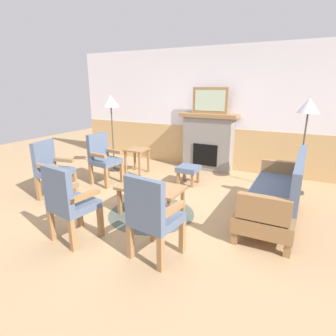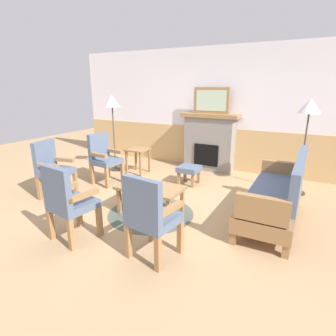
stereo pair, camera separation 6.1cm
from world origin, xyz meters
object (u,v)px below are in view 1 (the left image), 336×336
(couch, at_px, (276,195))
(floor_lamp_by_chairs, at_px, (111,106))
(book_on_table, at_px, (142,185))
(floor_lamp_by_couch, at_px, (308,112))
(side_table, at_px, (137,154))
(footstool, at_px, (188,170))
(armchair_by_window_left, at_px, (51,167))
(fireplace, at_px, (208,141))
(armchair_front_center, at_px, (69,200))
(framed_picture, at_px, (210,100))
(armchair_front_left, at_px, (152,214))
(armchair_near_fireplace, at_px, (103,157))
(coffee_table, at_px, (151,190))

(couch, relative_size, floor_lamp_by_chairs, 1.07)
(book_on_table, bearing_deg, floor_lamp_by_couch, 43.88)
(floor_lamp_by_couch, bearing_deg, side_table, -174.34)
(footstool, bearing_deg, couch, -27.49)
(couch, xyz_separation_m, side_table, (-3.00, 1.02, 0.04))
(couch, height_order, armchair_by_window_left, same)
(fireplace, distance_m, armchair_by_window_left, 3.36)
(floor_lamp_by_couch, bearing_deg, armchair_front_center, -128.39)
(fireplace, height_order, floor_lamp_by_chairs, floor_lamp_by_chairs)
(fireplace, bearing_deg, framed_picture, 90.00)
(couch, bearing_deg, fireplace, 130.30)
(armchair_front_left, relative_size, floor_lamp_by_chairs, 0.58)
(armchair_front_center, bearing_deg, armchair_front_left, 7.35)
(couch, distance_m, armchair_near_fireplace, 3.24)
(footstool, distance_m, side_table, 1.30)
(couch, bearing_deg, coffee_table, -160.33)
(footstool, bearing_deg, floor_lamp_by_couch, 12.94)
(armchair_front_left, bearing_deg, side_table, 126.44)
(fireplace, height_order, book_on_table, fireplace)
(armchair_by_window_left, xyz_separation_m, armchair_front_left, (2.44, -0.77, 0.00))
(floor_lamp_by_couch, bearing_deg, armchair_front_left, -114.55)
(framed_picture, bearing_deg, coffee_table, -89.07)
(book_on_table, height_order, armchair_near_fireplace, armchair_near_fireplace)
(floor_lamp_by_chairs, bearing_deg, side_table, 5.20)
(fireplace, xyz_separation_m, couch, (1.72, -2.03, -0.26))
(armchair_near_fireplace, bearing_deg, floor_lamp_by_chairs, 114.67)
(couch, height_order, footstool, couch)
(armchair_front_left, bearing_deg, framed_picture, 99.97)
(floor_lamp_by_chairs, bearing_deg, framed_picture, 29.71)
(fireplace, relative_size, framed_picture, 1.62)
(fireplace, xyz_separation_m, armchair_near_fireplace, (-1.51, -1.85, -0.11))
(footstool, relative_size, floor_lamp_by_chairs, 0.24)
(footstool, height_order, armchair_front_center, armchair_front_center)
(framed_picture, xyz_separation_m, armchair_front_left, (0.63, -3.60, -1.02))
(floor_lamp_by_couch, bearing_deg, book_on_table, -136.12)
(armchair_near_fireplace, relative_size, armchair_front_left, 1.00)
(book_on_table, bearing_deg, framed_picture, 87.93)
(framed_picture, height_order, footstool, framed_picture)
(couch, relative_size, side_table, 3.27)
(fireplace, bearing_deg, armchair_front_center, -96.92)
(floor_lamp_by_couch, bearing_deg, armchair_near_fireplace, -161.54)
(armchair_front_left, bearing_deg, armchair_near_fireplace, 140.78)
(fireplace, xyz_separation_m, armchair_by_window_left, (-1.81, -2.83, -0.11))
(armchair_by_window_left, bearing_deg, floor_lamp_by_chairs, 92.04)
(armchair_by_window_left, bearing_deg, armchair_front_left, -17.43)
(framed_picture, xyz_separation_m, floor_lamp_by_chairs, (-1.87, -1.07, -0.11))
(armchair_front_left, xyz_separation_m, side_table, (-1.91, 2.58, -0.10))
(couch, xyz_separation_m, footstool, (-1.72, 0.89, -0.11))
(armchair_by_window_left, distance_m, armchair_front_center, 1.63)
(fireplace, height_order, armchair_by_window_left, fireplace)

